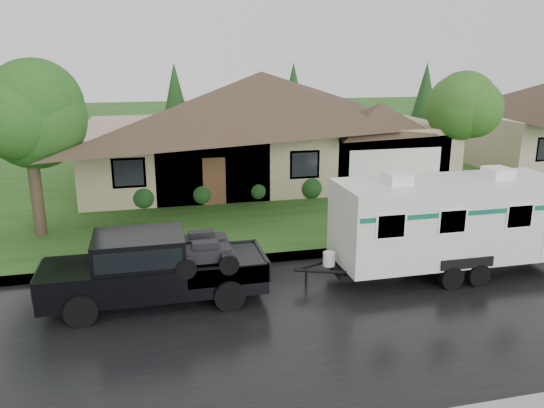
% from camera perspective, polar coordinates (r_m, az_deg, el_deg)
% --- Properties ---
extents(ground, '(140.00, 140.00, 0.00)m').
position_cam_1_polar(ground, '(15.63, 2.87, -8.88)').
color(ground, '#204A17').
rests_on(ground, ground).
extents(road, '(140.00, 8.00, 0.01)m').
position_cam_1_polar(road, '(13.91, 5.23, -12.14)').
color(road, black).
rests_on(road, ground).
extents(curb, '(140.00, 0.50, 0.15)m').
position_cam_1_polar(curb, '(17.60, 0.81, -5.73)').
color(curb, gray).
rests_on(curb, ground).
extents(lawn, '(140.00, 26.00, 0.15)m').
position_cam_1_polar(lawn, '(29.62, -5.30, 3.01)').
color(lawn, '#204A17').
rests_on(lawn, ground).
extents(house_main, '(19.44, 10.80, 6.90)m').
position_cam_1_polar(house_main, '(28.35, -0.48, 9.71)').
color(house_main, gray).
rests_on(house_main, lawn).
extents(tree_left_green, '(3.85, 3.85, 6.37)m').
position_cam_1_polar(tree_left_green, '(20.44, -24.88, 8.82)').
color(tree_left_green, '#382B1E').
rests_on(tree_left_green, lawn).
extents(tree_right_green, '(3.56, 3.56, 5.89)m').
position_cam_1_polar(tree_right_green, '(27.61, 20.04, 9.98)').
color(tree_right_green, '#382B1E').
rests_on(tree_right_green, lawn).
extents(shrub_row, '(13.60, 1.00, 1.00)m').
position_cam_1_polar(shrub_row, '(24.43, 1.28, 1.77)').
color(shrub_row, '#143814').
rests_on(shrub_row, lawn).
extents(pickup_truck, '(5.85, 2.22, 1.95)m').
position_cam_1_polar(pickup_truck, '(14.67, -12.89, -6.51)').
color(pickup_truck, black).
rests_on(pickup_truck, ground).
extents(travel_trailer, '(7.22, 2.54, 3.24)m').
position_cam_1_polar(travel_trailer, '(16.88, 18.35, -1.58)').
color(travel_trailer, silver).
rests_on(travel_trailer, ground).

